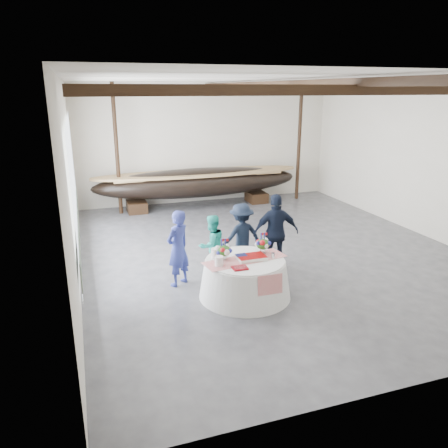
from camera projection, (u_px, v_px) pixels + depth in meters
name	position (u px, v px, depth m)	size (l,w,h in m)	color
floor	(269.00, 250.00, 12.09)	(10.00, 12.00, 0.01)	#3D3D42
wall_back	(207.00, 143.00, 16.86)	(10.00, 0.02, 4.50)	silver
wall_left	(70.00, 182.00, 9.91)	(0.02, 12.00, 4.50)	silver
wall_right	(426.00, 160.00, 12.94)	(0.02, 12.00, 4.50)	silver
ceiling	(275.00, 79.00, 10.76)	(10.00, 12.00, 0.01)	white
pavilion_structure	(260.00, 99.00, 11.69)	(9.80, 11.76, 4.50)	black
open_bay	(74.00, 190.00, 10.96)	(0.03, 7.00, 3.20)	silver
longboat_display	(199.00, 182.00, 16.25)	(7.79, 1.56, 1.46)	black
banquet_table	(245.00, 278.00, 9.29)	(1.96, 1.96, 0.84)	silver
tabletop_items	(242.00, 251.00, 9.22)	(1.88, 0.96, 0.40)	red
guest_woman_blue	(178.00, 248.00, 9.71)	(0.64, 0.42, 1.75)	navy
guest_woman_teal	(212.00, 245.00, 10.30)	(0.72, 0.56, 1.47)	teal
guest_man_left	(241.00, 236.00, 10.71)	(1.06, 0.61, 1.63)	black
guest_man_right	(276.00, 233.00, 10.53)	(1.12, 0.46, 1.91)	black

